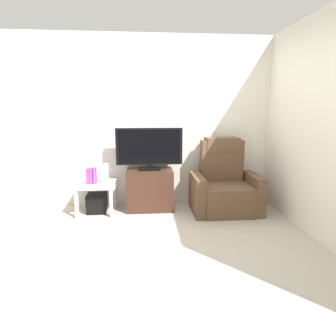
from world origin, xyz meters
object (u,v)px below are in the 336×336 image
at_px(recliner_armchair, 224,186).
at_px(subwoofer_box, 97,203).
at_px(side_table, 96,188).
at_px(game_console, 106,174).
at_px(book_leftmost, 88,176).
at_px(book_rightmost, 95,175).
at_px(book_middle, 91,176).
at_px(tv_stand, 150,189).
at_px(television, 149,148).

bearing_deg(recliner_armchair, subwoofer_box, 178.27).
relative_size(side_table, game_console, 2.04).
xyz_separation_m(book_leftmost, book_rightmost, (0.09, 0.00, 0.01)).
distance_m(book_leftmost, book_middle, 0.05).
bearing_deg(book_leftmost, tv_stand, 6.67).
relative_size(recliner_armchair, side_table, 2.00).
relative_size(side_table, book_rightmost, 2.29).
bearing_deg(tv_stand, book_middle, -172.97).
xyz_separation_m(tv_stand, subwoofer_box, (-0.79, -0.08, -0.17)).
relative_size(tv_stand, book_rightmost, 2.91).
height_order(tv_stand, television, television).
xyz_separation_m(recliner_armchair, game_console, (-1.75, 0.09, 0.20)).
relative_size(subwoofer_box, book_middle, 1.20).
distance_m(television, book_middle, 0.93).
height_order(subwoofer_box, book_rightmost, book_rightmost).
xyz_separation_m(recliner_armchair, book_rightmost, (-1.90, 0.06, 0.19)).
xyz_separation_m(subwoofer_box, game_console, (0.15, 0.01, 0.44)).
bearing_deg(recliner_armchair, game_console, 177.75).
distance_m(book_leftmost, book_rightmost, 0.09).
bearing_deg(tv_stand, recliner_armchair, -8.32).
relative_size(recliner_armchair, book_leftmost, 4.83).
distance_m(subwoofer_box, book_leftmost, 0.43).
bearing_deg(book_middle, book_leftmost, 180.00).
bearing_deg(book_leftmost, book_rightmost, 0.00).
bearing_deg(television, book_leftmost, -172.13).
height_order(tv_stand, subwoofer_box, tv_stand).
bearing_deg(book_middle, game_console, 8.57).
bearing_deg(game_console, book_leftmost, -173.02).
xyz_separation_m(tv_stand, book_rightmost, (-0.80, -0.10, 0.26)).
bearing_deg(game_console, recliner_armchair, -2.89).
height_order(television, book_leftmost, television).
height_order(book_leftmost, book_rightmost, book_rightmost).
distance_m(side_table, book_leftmost, 0.21).
xyz_separation_m(recliner_armchair, book_leftmost, (-2.00, 0.06, 0.18)).
bearing_deg(tv_stand, game_console, -173.44).
bearing_deg(book_middle, subwoofer_box, 20.34).
bearing_deg(subwoofer_box, side_table, 26.57).
xyz_separation_m(tv_stand, recliner_armchair, (1.11, -0.16, 0.07)).
height_order(tv_stand, recliner_armchair, recliner_armchair).
distance_m(tv_stand, recliner_armchair, 1.12).
xyz_separation_m(side_table, subwoofer_box, (-0.00, -0.00, -0.24)).
xyz_separation_m(subwoofer_box, book_leftmost, (-0.10, -0.02, 0.42)).
distance_m(television, subwoofer_box, 1.13).
xyz_separation_m(television, side_table, (-0.79, -0.10, -0.56)).
xyz_separation_m(tv_stand, game_console, (-0.64, -0.07, 0.27)).
distance_m(tv_stand, game_console, 0.70).
bearing_deg(television, subwoofer_box, -172.57).
distance_m(television, book_leftmost, 0.98).
bearing_deg(side_table, book_rightmost, -108.79).
distance_m(television, recliner_armchair, 1.26).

